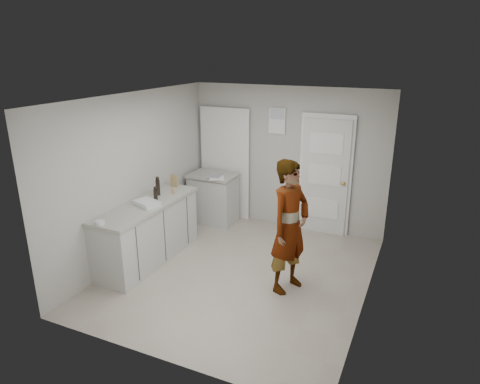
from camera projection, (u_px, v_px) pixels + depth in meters
The scene contains 12 objects.
ground at pixel (241, 273), 6.20m from camera, with size 4.00×4.00×0.00m, color #A89E8D.
room_shell at pixel (277, 170), 7.63m from camera, with size 4.00×4.00×4.00m.
main_counter at pixel (148, 234), 6.46m from camera, with size 0.64×1.96×0.93m.
side_counter at pixel (213, 200), 7.89m from camera, with size 0.84×0.61×0.93m.
person at pixel (290, 227), 5.54m from camera, with size 0.65×0.43×1.79m, color silver.
cake_mix_box at pixel (174, 181), 7.03m from camera, with size 0.12×0.05×0.19m, color olive.
spice_jar at pixel (174, 190), 6.72m from camera, with size 0.06×0.06×0.09m, color tan.
oil_cruet_a at pixel (156, 194), 6.32m from camera, with size 0.06×0.06×0.24m.
oil_cruet_b at pixel (158, 186), 6.60m from camera, with size 0.07×0.07×0.30m.
baking_dish at pixel (147, 203), 6.21m from camera, with size 0.42×0.36×0.06m.
egg_bowl at pixel (100, 223), 5.54m from camera, with size 0.12×0.12×0.05m.
papers at pixel (217, 178), 7.52m from camera, with size 0.25×0.32×0.01m, color white.
Camera 1 is at (2.25, -5.01, 3.10)m, focal length 32.00 mm.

